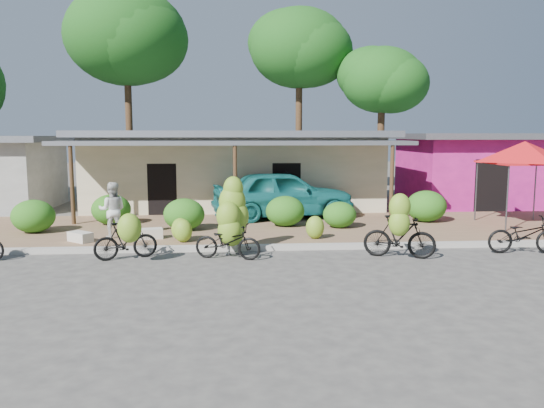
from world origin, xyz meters
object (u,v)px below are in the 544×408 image
at_px(bike_far_right, 524,235).
at_px(sack_near, 148,234).
at_px(tree_far_center, 123,35).
at_px(sack_far, 80,237).
at_px(tree_near_right, 378,78).
at_px(red_canopy, 525,152).
at_px(vendor, 233,221).
at_px(bike_left, 127,238).
at_px(bike_center, 231,225).
at_px(teal_van, 283,194).
at_px(tree_center_right, 296,47).
at_px(bike_right, 399,232).
at_px(bystander, 112,210).

height_order(bike_far_right, sack_near, bike_far_right).
relative_size(tree_far_center, sack_far, 14.23).
relative_size(tree_near_right, red_canopy, 2.19).
bearing_deg(vendor, bike_left, -18.73).
bearing_deg(bike_center, sack_near, 67.36).
height_order(bike_left, vendor, vendor).
xyz_separation_m(red_canopy, teal_van, (-7.99, 2.16, -1.60)).
relative_size(sack_far, teal_van, 0.14).
height_order(tree_center_right, bike_left, tree_center_right).
bearing_deg(tree_far_center, vendor, -69.00).
distance_m(red_canopy, vendor, 10.53).
bearing_deg(vendor, tree_near_right, -148.29).
distance_m(tree_near_right, red_canopy, 10.65).
distance_m(red_canopy, bike_right, 7.18).
bearing_deg(bike_right, bystander, 89.47).
height_order(bike_center, bystander, bike_center).
bearing_deg(sack_near, bystander, 166.35).
bearing_deg(tree_center_right, teal_van, -99.11).
bearing_deg(bystander, sack_far, 30.87).
bearing_deg(bike_center, bystander, 73.75).
relative_size(red_canopy, bike_center, 1.66).
height_order(tree_near_right, bystander, tree_near_right).
distance_m(bike_left, teal_van, 7.52).
height_order(tree_near_right, red_canopy, tree_near_right).
xyz_separation_m(vendor, teal_van, (1.85, 5.49, 0.10)).
bearing_deg(tree_near_right, bystander, -134.77).
distance_m(tree_center_right, bike_right, 17.47).
xyz_separation_m(tree_center_right, bike_center, (-3.45, -15.33, -7.02)).
distance_m(tree_center_right, vendor, 16.98).
bearing_deg(tree_near_right, sack_far, -135.40).
xyz_separation_m(bike_left, bike_right, (6.99, -0.32, 0.12)).
bearing_deg(bike_far_right, teal_van, 51.73).
height_order(bike_right, sack_far, bike_right).
bearing_deg(sack_near, bike_far_right, -11.88).
xyz_separation_m(tree_far_center, teal_van, (7.46, -9.11, -7.28)).
relative_size(tree_center_right, bike_right, 5.15).
distance_m(tree_far_center, tree_near_right, 13.28).
distance_m(tree_near_right, bystander, 16.42).
relative_size(tree_far_center, bike_far_right, 5.35).
distance_m(bike_center, sack_far, 4.71).
distance_m(tree_near_right, teal_van, 10.68).
height_order(sack_far, teal_van, teal_van).
xyz_separation_m(vendor, bystander, (-3.60, 2.02, 0.05)).
xyz_separation_m(tree_far_center, bike_left, (2.91, -15.09, -7.70)).
relative_size(vendor, teal_van, 0.35).
xyz_separation_m(tree_far_center, bike_right, (9.90, -15.41, -7.58)).
bearing_deg(vendor, bystander, -58.17).
relative_size(tree_center_right, bike_center, 4.70).
bearing_deg(sack_far, red_canopy, 7.46).
bearing_deg(teal_van, sack_far, 113.48).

